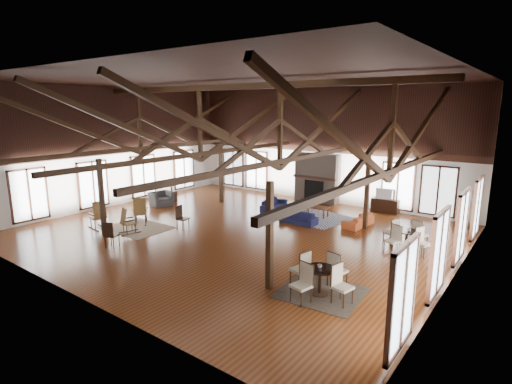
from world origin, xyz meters
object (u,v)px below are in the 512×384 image
Objects in this scene: sofa_navy_front at (298,218)px; sofa_navy_left at (274,205)px; coffee_table at (316,208)px; cafe_table_far at (407,236)px; cafe_table_near at (320,276)px; armchair at (161,199)px; tv_console at (385,205)px; sofa_orange at (358,220)px.

sofa_navy_front is 0.89× the size of sofa_navy_left.
coffee_table is 0.64× the size of cafe_table_far.
sofa_navy_front is 4.82m from cafe_table_far.
cafe_table_far is (0.83, 4.93, -0.02)m from cafe_table_near.
armchair is 0.53× the size of cafe_table_near.
tv_console reaches higher than coffee_table.
armchair is at bearing -149.91° from tv_console.
sofa_navy_left reaches higher than coffee_table.
sofa_navy_front is 2.55m from sofa_orange.
armchair reaches higher than sofa_navy_left.
coffee_table is 8.03m from cafe_table_near.
sofa_navy_front is 0.82× the size of cafe_table_near.
coffee_table is at bearing 89.53° from sofa_navy_front.
tv_console is (2.36, 4.22, 0.08)m from sofa_navy_front.
cafe_table_near reaches higher than armchair.
sofa_orange is at bearing 104.20° from cafe_table_near.
armchair is (-9.65, -2.60, 0.10)m from sofa_orange.
cafe_table_far reaches higher than sofa_navy_front.
sofa_orange reaches higher than sofa_navy_front.
armchair is 0.84× the size of tv_console.
sofa_navy_front is 4.84m from tv_console.
cafe_table_far is (2.52, -1.74, 0.24)m from sofa_orange.
sofa_orange is 3.05m from tv_console.
tv_console is at bearing 61.55° from sofa_navy_front.
cafe_table_near is 5.00m from cafe_table_far.
tv_console is at bearing -46.32° from armchair.
sofa_orange is 6.88m from cafe_table_near.
sofa_navy_front is at bearing -132.47° from sofa_navy_left.
armchair reaches higher than coffee_table.
cafe_table_near reaches higher than sofa_navy_left.
sofa_navy_front is at bearing 173.22° from cafe_table_far.
coffee_table is at bearing -130.76° from tv_console.
coffee_table is (0.03, 1.51, 0.17)m from sofa_navy_front.
sofa_navy_left is at bearing 150.24° from sofa_navy_front.
cafe_table_near is 1.07× the size of cafe_table_far.
armchair is at bearing -158.12° from coffee_table.
sofa_navy_front is 2.54m from sofa_navy_left.
sofa_navy_front is 1.28× the size of tv_console.
cafe_table_far reaches higher than coffee_table.
armchair is 0.57× the size of cafe_table_far.
sofa_navy_front is at bearing -119.28° from tv_console.
cafe_table_far is at bearing 60.82° from sofa_orange.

